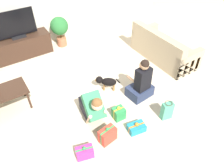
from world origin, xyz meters
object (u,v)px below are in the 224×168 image
at_px(tv, 15,26).
at_px(gift_bag_a, 167,111).
at_px(person_sitting, 141,83).
at_px(gift_box_c, 85,152).
at_px(dog, 106,82).
at_px(tv_console, 22,47).
at_px(potted_plant_back_right, 60,28).
at_px(gift_box_a, 119,113).
at_px(gift_box_d, 136,128).
at_px(sofa_right, 163,49).
at_px(person_kneeling, 92,107).
at_px(gift_box_b, 108,135).

xyz_separation_m(tv, gift_bag_a, (1.69, -3.78, -0.69)).
relative_size(person_sitting, gift_box_c, 2.96).
relative_size(dog, gift_bag_a, 1.16).
relative_size(tv_console, potted_plant_back_right, 1.76).
bearing_deg(potted_plant_back_right, gift_box_a, -93.60).
distance_m(tv_console, gift_box_c, 3.65).
height_order(tv_console, tv, tv).
distance_m(tv_console, gift_box_d, 3.84).
bearing_deg(gift_box_d, potted_plant_back_right, 88.43).
bearing_deg(sofa_right, gift_bag_a, 138.96).
bearing_deg(gift_box_d, gift_box_c, 176.83).
height_order(person_kneeling, gift_box_a, person_kneeling).
xyz_separation_m(gift_box_a, gift_bag_a, (0.78, -0.51, 0.07)).
height_order(gift_box_a, gift_bag_a, gift_bag_a).
relative_size(potted_plant_back_right, gift_box_c, 2.63).
relative_size(sofa_right, gift_box_c, 5.49).
distance_m(tv, gift_box_b, 3.69).
bearing_deg(tv, gift_box_b, -83.04).
distance_m(sofa_right, potted_plant_back_right, 2.91).
relative_size(tv_console, dog, 3.21).
bearing_deg(tv_console, potted_plant_back_right, -2.58).
bearing_deg(dog, sofa_right, 133.38).
distance_m(gift_box_b, gift_box_d, 0.59).
relative_size(dog, gift_box_d, 1.35).
height_order(sofa_right, potted_plant_back_right, potted_plant_back_right).
height_order(sofa_right, person_kneeling, sofa_right).
relative_size(tv, gift_bag_a, 2.46).
relative_size(potted_plant_back_right, dog, 1.82).
xyz_separation_m(gift_box_d, gift_bag_a, (0.68, -0.08, 0.12)).
bearing_deg(gift_bag_a, potted_plant_back_right, 98.86).
relative_size(dog, gift_box_a, 1.55).
distance_m(tv, gift_box_c, 3.73).
distance_m(tv, person_sitting, 3.48).
relative_size(tv, gift_box_c, 3.08).
xyz_separation_m(potted_plant_back_right, person_sitting, (0.55, -2.96, -0.19)).
distance_m(person_kneeling, gift_box_b, 0.61).
xyz_separation_m(dog, gift_bag_a, (0.52, -1.38, -0.01)).
height_order(tv, person_sitting, tv).
xyz_separation_m(sofa_right, gift_box_a, (-2.18, -1.09, -0.16)).
height_order(potted_plant_back_right, gift_box_a, potted_plant_back_right).
distance_m(person_sitting, dog, 0.80).
bearing_deg(gift_box_a, gift_bag_a, -33.29).
relative_size(potted_plant_back_right, gift_bag_a, 2.10).
bearing_deg(gift_box_c, tv_console, 89.22).
distance_m(person_sitting, gift_box_b, 1.37).
height_order(person_sitting, gift_box_c, person_sitting).
xyz_separation_m(gift_box_b, gift_bag_a, (1.25, -0.19, 0.05)).
height_order(person_kneeling, gift_box_b, person_kneeling).
bearing_deg(dog, person_kneeling, -11.69).
height_order(gift_box_c, gift_bag_a, gift_bag_a).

